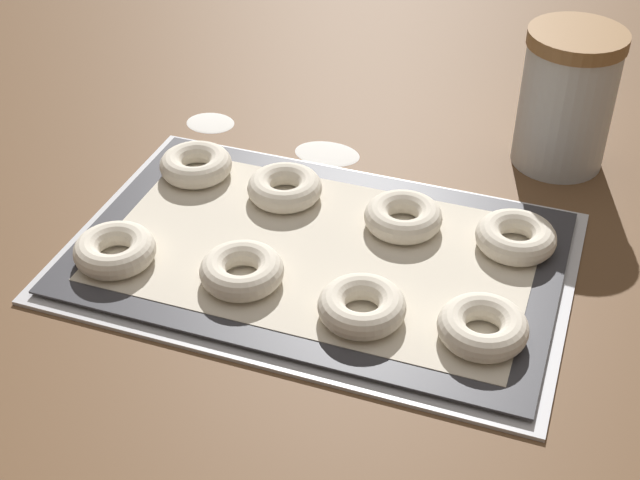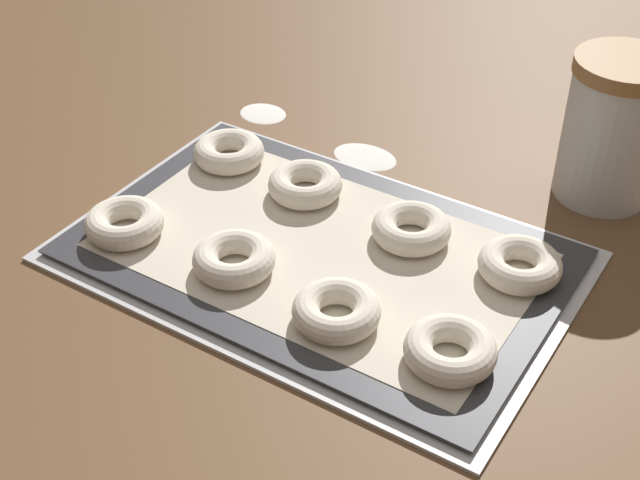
% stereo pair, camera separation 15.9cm
% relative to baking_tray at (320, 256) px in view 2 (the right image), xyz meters
% --- Properties ---
extents(ground_plane, '(2.80, 2.80, 0.00)m').
position_rel_baking_tray_xyz_m(ground_plane, '(-0.00, -0.02, -0.00)').
color(ground_plane, brown).
extents(baking_tray, '(0.50, 0.33, 0.01)m').
position_rel_baking_tray_xyz_m(baking_tray, '(0.00, 0.00, 0.00)').
color(baking_tray, silver).
rests_on(baking_tray, ground_plane).
extents(baking_mat, '(0.48, 0.30, 0.00)m').
position_rel_baking_tray_xyz_m(baking_mat, '(0.00, -0.00, 0.01)').
color(baking_mat, '#333338').
rests_on(baking_mat, baking_tray).
extents(bagel_front_far_left, '(0.08, 0.08, 0.03)m').
position_rel_baking_tray_xyz_m(bagel_front_far_left, '(-0.18, -0.08, 0.02)').
color(bagel_front_far_left, silver).
rests_on(bagel_front_far_left, baking_mat).
extents(bagel_front_mid_left, '(0.08, 0.08, 0.03)m').
position_rel_baking_tray_xyz_m(bagel_front_mid_left, '(-0.05, -0.07, 0.02)').
color(bagel_front_mid_left, silver).
rests_on(bagel_front_mid_left, baking_mat).
extents(bagel_front_mid_right, '(0.08, 0.08, 0.03)m').
position_rel_baking_tray_xyz_m(bagel_front_mid_right, '(0.07, -0.08, 0.02)').
color(bagel_front_mid_right, silver).
rests_on(bagel_front_mid_right, baking_mat).
extents(bagel_front_far_right, '(0.08, 0.08, 0.03)m').
position_rel_baking_tray_xyz_m(bagel_front_far_right, '(0.18, -0.07, 0.02)').
color(bagel_front_far_right, silver).
rests_on(bagel_front_far_right, baking_mat).
extents(bagel_back_far_left, '(0.08, 0.08, 0.03)m').
position_rel_baking_tray_xyz_m(bagel_back_far_left, '(-0.18, 0.09, 0.02)').
color(bagel_back_far_left, silver).
rests_on(bagel_back_far_left, baking_mat).
extents(bagel_back_mid_left, '(0.08, 0.08, 0.03)m').
position_rel_baking_tray_xyz_m(bagel_back_mid_left, '(-0.07, 0.08, 0.02)').
color(bagel_back_mid_left, silver).
rests_on(bagel_back_mid_left, baking_mat).
extents(bagel_back_mid_right, '(0.08, 0.08, 0.03)m').
position_rel_baking_tray_xyz_m(bagel_back_mid_right, '(0.07, 0.07, 0.02)').
color(bagel_back_mid_right, silver).
rests_on(bagel_back_mid_right, baking_mat).
extents(bagel_back_far_right, '(0.08, 0.08, 0.03)m').
position_rel_baking_tray_xyz_m(bagel_back_far_right, '(0.18, 0.07, 0.02)').
color(bagel_back_far_right, silver).
rests_on(bagel_back_far_right, baking_mat).
extents(flour_canister, '(0.11, 0.11, 0.16)m').
position_rel_baking_tray_xyz_m(flour_canister, '(0.20, 0.27, 0.08)').
color(flour_canister, silver).
rests_on(flour_canister, ground_plane).
extents(flour_patch_near, '(0.08, 0.06, 0.00)m').
position_rel_baking_tray_xyz_m(flour_patch_near, '(-0.06, 0.19, -0.00)').
color(flour_patch_near, white).
rests_on(flour_patch_near, ground_plane).
extents(flour_patch_far, '(0.06, 0.05, 0.00)m').
position_rel_baking_tray_xyz_m(flour_patch_far, '(-0.22, 0.21, -0.00)').
color(flour_patch_far, white).
rests_on(flour_patch_far, ground_plane).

